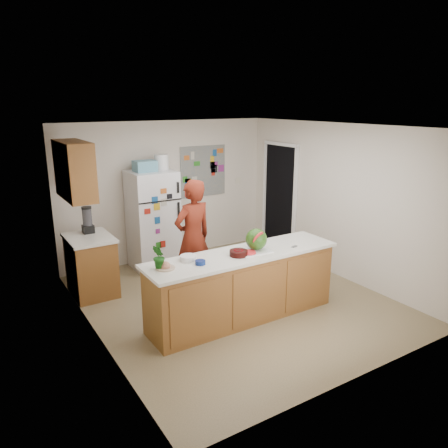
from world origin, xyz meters
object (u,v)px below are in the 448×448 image
watermelon (256,239)px  cherry_bowl (239,253)px  person (193,238)px  refrigerator (153,220)px

watermelon → cherry_bowl: watermelon is taller
person → cherry_bowl: bearing=84.2°
watermelon → cherry_bowl: 0.34m
cherry_bowl → person: bearing=94.0°
refrigerator → person: size_ratio=0.97×
refrigerator → person: (0.07, -1.33, 0.03)m
refrigerator → cherry_bowl: refrigerator is taller
refrigerator → watermelon: 2.43m
refrigerator → watermelon: size_ratio=5.99×
refrigerator → watermelon: (0.46, -2.38, 0.22)m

